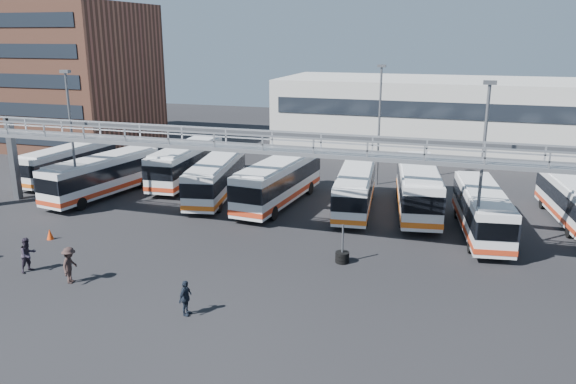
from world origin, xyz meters
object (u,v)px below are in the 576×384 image
(bus_4, at_px, (279,180))
(bus_6, at_px, (418,187))
(bus_3, at_px, (216,177))
(pedestrian_b, at_px, (28,255))
(bus_5, at_px, (355,189))
(cone_right, at_px, (50,234))
(pedestrian_d, at_px, (185,298))
(bus_8, at_px, (573,200))
(bus_0, at_px, (69,162))
(pedestrian_c, at_px, (70,265))
(light_pole_left, at_px, (72,134))
(bus_2, at_px, (186,162))
(tire_stack, at_px, (342,256))
(light_pole_mid, at_px, (482,162))
(bus_7, at_px, (482,209))
(light_pole_back, at_px, (379,119))
(bus_1, at_px, (102,175))

(bus_4, relative_size, bus_6, 0.98)
(bus_3, distance_m, pedestrian_b, 16.58)
(bus_5, xyz_separation_m, cone_right, (-17.36, -11.73, -1.38))
(pedestrian_d, bearing_deg, bus_8, -40.85)
(bus_3, bearing_deg, bus_0, 164.97)
(bus_4, distance_m, pedestrian_c, 17.71)
(light_pole_left, bearing_deg, bus_6, 16.12)
(bus_0, height_order, bus_4, bus_4)
(light_pole_left, xyz_separation_m, bus_2, (4.05, 9.45, -3.85))
(bus_2, height_order, cone_right, bus_2)
(pedestrian_c, bearing_deg, tire_stack, -75.75)
(pedestrian_d, height_order, cone_right, pedestrian_d)
(bus_6, bearing_deg, bus_0, 171.40)
(light_pole_mid, bearing_deg, bus_5, 140.70)
(light_pole_mid, distance_m, bus_5, 11.54)
(bus_7, relative_size, pedestrian_c, 5.40)
(pedestrian_c, distance_m, tire_stack, 14.76)
(pedestrian_c, bearing_deg, light_pole_back, -39.87)
(bus_8, bearing_deg, light_pole_left, -175.74)
(light_pole_mid, xyz_separation_m, bus_1, (-28.32, 4.54, -3.90))
(light_pole_mid, bearing_deg, bus_7, 84.63)
(bus_5, height_order, pedestrian_c, bus_5)
(bus_1, distance_m, cone_right, 9.88)
(bus_0, distance_m, bus_5, 25.99)
(bus_2, relative_size, pedestrian_d, 6.59)
(bus_7, height_order, pedestrian_d, bus_7)
(bus_4, xyz_separation_m, pedestrian_d, (1.47, -18.03, -1.06))
(light_pole_back, height_order, pedestrian_b, light_pole_back)
(light_pole_mid, relative_size, bus_1, 0.92)
(bus_5, relative_size, bus_8, 1.02)
(bus_3, height_order, pedestrian_d, bus_3)
(bus_0, bearing_deg, tire_stack, -18.35)
(cone_right, bearing_deg, light_pole_back, 48.26)
(bus_3, xyz_separation_m, bus_7, (19.84, -2.53, -0.03))
(bus_6, xyz_separation_m, pedestrian_d, (-8.79, -19.25, -1.09))
(light_pole_mid, distance_m, bus_3, 20.95)
(bus_8, bearing_deg, bus_7, -151.52)
(bus_8, bearing_deg, bus_2, 168.33)
(light_pole_left, bearing_deg, cone_right, -68.95)
(light_pole_mid, distance_m, bus_4, 16.20)
(bus_6, height_order, bus_8, bus_6)
(bus_6, distance_m, pedestrian_d, 21.19)
(light_pole_back, bearing_deg, bus_3, -144.10)
(bus_6, bearing_deg, tire_stack, -114.59)
(light_pole_left, xyz_separation_m, bus_4, (13.76, 5.72, -3.81))
(bus_0, distance_m, bus_4, 20.14)
(bus_1, bearing_deg, pedestrian_c, -51.20)
(bus_0, distance_m, pedestrian_b, 20.64)
(light_pole_back, bearing_deg, bus_4, -127.00)
(light_pole_mid, relative_size, tire_stack, 4.48)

